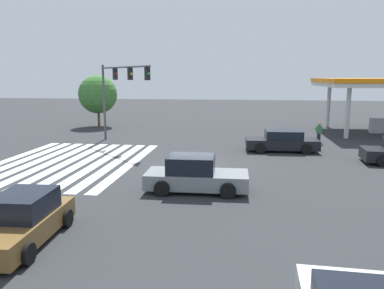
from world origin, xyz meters
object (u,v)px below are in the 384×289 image
(car_0, at_px, (282,141))
(pedestrian, at_px, (319,132))
(car_1, at_px, (195,175))
(traffic_signal_mast, at_px, (118,84))
(car_3, at_px, (22,221))
(tree_corner_a, at_px, (98,94))

(car_0, bearing_deg, pedestrian, -133.87)
(car_1, bearing_deg, car_0, 62.86)
(traffic_signal_mast, xyz_separation_m, car_3, (16.75, 2.47, -3.75))
(car_3, bearing_deg, traffic_signal_mast, -174.44)
(car_3, relative_size, tree_corner_a, 0.82)
(pedestrian, xyz_separation_m, tree_corner_a, (-7.21, -20.13, 2.36))
(car_0, xyz_separation_m, car_3, (15.52, -9.28, -0.00))
(car_1, distance_m, car_3, 7.41)
(car_3, xyz_separation_m, pedestrian, (-18.92, 12.34, 0.20))
(traffic_signal_mast, height_order, car_3, traffic_signal_mast)
(traffic_signal_mast, relative_size, car_3, 1.39)
(car_1, relative_size, tree_corner_a, 0.87)
(tree_corner_a, bearing_deg, car_0, 58.14)
(pedestrian, distance_m, tree_corner_a, 21.51)
(car_1, bearing_deg, car_3, -129.07)
(car_3, relative_size, pedestrian, 2.68)
(pedestrian, bearing_deg, car_0, 3.34)
(pedestrian, bearing_deg, car_3, 12.20)
(car_3, distance_m, pedestrian, 22.59)
(traffic_signal_mast, xyz_separation_m, car_0, (1.23, 11.75, -3.74))
(traffic_signal_mast, xyz_separation_m, pedestrian, (-2.17, 14.81, -3.55))
(car_0, distance_m, pedestrian, 4.58)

